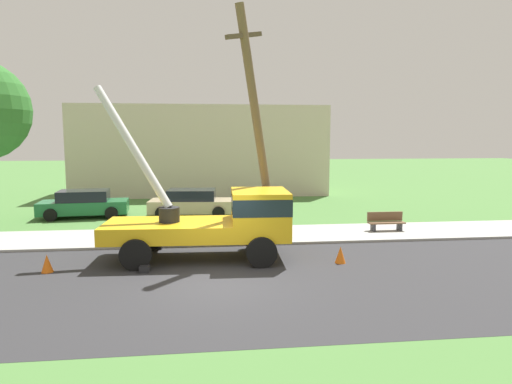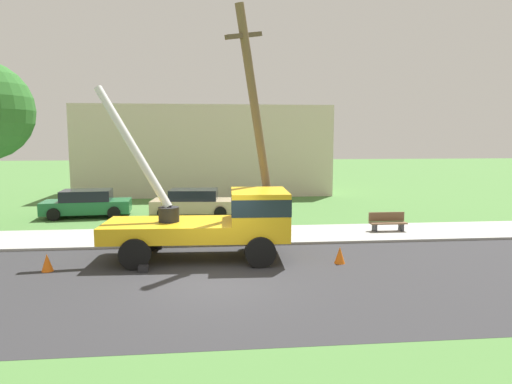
{
  "view_description": "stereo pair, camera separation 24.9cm",
  "coord_description": "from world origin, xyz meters",
  "px_view_note": "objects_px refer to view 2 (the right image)",
  "views": [
    {
      "loc": [
        -0.36,
        -12.49,
        4.15
      ],
      "look_at": [
        1.5,
        3.69,
        2.15
      ],
      "focal_mm": 31.29,
      "sensor_mm": 36.0,
      "label": 1
    },
    {
      "loc": [
        -0.11,
        -12.51,
        4.15
      ],
      "look_at": [
        1.5,
        3.69,
        2.15
      ],
      "focal_mm": 31.29,
      "sensor_mm": 36.0,
      "label": 2
    }
  ],
  "objects_px": {
    "traffic_cone_curbside": "(252,240)",
    "parked_sedan_green": "(87,203)",
    "parked_sedan_tan": "(194,203)",
    "traffic_cone_behind": "(47,263)",
    "park_bench": "(387,223)",
    "utility_truck": "(221,218)",
    "traffic_cone_ahead": "(340,255)",
    "leaning_utility_pole": "(258,127)"
  },
  "relations": [
    {
      "from": "leaning_utility_pole",
      "to": "parked_sedan_tan",
      "type": "xyz_separation_m",
      "value": [
        -2.69,
        6.96,
        -3.83
      ]
    },
    {
      "from": "leaning_utility_pole",
      "to": "traffic_cone_curbside",
      "type": "relative_size",
      "value": 15.79
    },
    {
      "from": "park_bench",
      "to": "traffic_cone_ahead",
      "type": "bearing_deg",
      "value": -127.63
    },
    {
      "from": "parked_sedan_green",
      "to": "parked_sedan_tan",
      "type": "distance_m",
      "value": 5.58
    },
    {
      "from": "parked_sedan_green",
      "to": "parked_sedan_tan",
      "type": "height_order",
      "value": "same"
    },
    {
      "from": "traffic_cone_ahead",
      "to": "traffic_cone_behind",
      "type": "bearing_deg",
      "value": 179.76
    },
    {
      "from": "parked_sedan_tan",
      "to": "traffic_cone_curbside",
      "type": "bearing_deg",
      "value": -70.99
    },
    {
      "from": "traffic_cone_behind",
      "to": "park_bench",
      "type": "height_order",
      "value": "park_bench"
    },
    {
      "from": "traffic_cone_ahead",
      "to": "traffic_cone_curbside",
      "type": "distance_m",
      "value": 3.69
    },
    {
      "from": "utility_truck",
      "to": "parked_sedan_green",
      "type": "height_order",
      "value": "utility_truck"
    },
    {
      "from": "parked_sedan_tan",
      "to": "park_bench",
      "type": "height_order",
      "value": "parked_sedan_tan"
    },
    {
      "from": "traffic_cone_behind",
      "to": "traffic_cone_curbside",
      "type": "distance_m",
      "value": 7.07
    },
    {
      "from": "traffic_cone_curbside",
      "to": "parked_sedan_tan",
      "type": "height_order",
      "value": "parked_sedan_tan"
    },
    {
      "from": "utility_truck",
      "to": "traffic_cone_behind",
      "type": "xyz_separation_m",
      "value": [
        -5.45,
        -1.03,
        -1.13
      ]
    },
    {
      "from": "traffic_cone_ahead",
      "to": "traffic_cone_curbside",
      "type": "height_order",
      "value": "same"
    },
    {
      "from": "utility_truck",
      "to": "park_bench",
      "type": "bearing_deg",
      "value": 24.78
    },
    {
      "from": "traffic_cone_ahead",
      "to": "parked_sedan_tan",
      "type": "distance_m",
      "value": 10.92
    },
    {
      "from": "parked_sedan_tan",
      "to": "park_bench",
      "type": "bearing_deg",
      "value": -31.11
    },
    {
      "from": "parked_sedan_green",
      "to": "traffic_cone_ahead",
      "type": "bearing_deg",
      "value": -42.6
    },
    {
      "from": "traffic_cone_behind",
      "to": "parked_sedan_tan",
      "type": "distance_m",
      "value": 10.46
    },
    {
      "from": "traffic_cone_curbside",
      "to": "parked_sedan_green",
      "type": "xyz_separation_m",
      "value": [
        -8.03,
        7.36,
        0.43
      ]
    },
    {
      "from": "traffic_cone_ahead",
      "to": "parked_sedan_tan",
      "type": "relative_size",
      "value": 0.12
    },
    {
      "from": "leaning_utility_pole",
      "to": "park_bench",
      "type": "height_order",
      "value": "leaning_utility_pole"
    },
    {
      "from": "traffic_cone_behind",
      "to": "parked_sedan_green",
      "type": "xyz_separation_m",
      "value": [
        -1.4,
        9.83,
        0.43
      ]
    },
    {
      "from": "utility_truck",
      "to": "traffic_cone_ahead",
      "type": "height_order",
      "value": "utility_truck"
    },
    {
      "from": "utility_truck",
      "to": "traffic_cone_behind",
      "type": "bearing_deg",
      "value": -169.28
    },
    {
      "from": "traffic_cone_behind",
      "to": "park_bench",
      "type": "relative_size",
      "value": 0.35
    },
    {
      "from": "leaning_utility_pole",
      "to": "traffic_cone_ahead",
      "type": "xyz_separation_m",
      "value": [
        2.46,
        -2.65,
        -4.26
      ]
    },
    {
      "from": "traffic_cone_ahead",
      "to": "park_bench",
      "type": "distance_m",
      "value": 5.61
    },
    {
      "from": "utility_truck",
      "to": "traffic_cone_curbside",
      "type": "height_order",
      "value": "utility_truck"
    },
    {
      "from": "traffic_cone_curbside",
      "to": "utility_truck",
      "type": "bearing_deg",
      "value": -129.24
    },
    {
      "from": "utility_truck",
      "to": "traffic_cone_behind",
      "type": "distance_m",
      "value": 5.66
    },
    {
      "from": "traffic_cone_curbside",
      "to": "park_bench",
      "type": "distance_m",
      "value": 6.43
    },
    {
      "from": "utility_truck",
      "to": "traffic_cone_behind",
      "type": "height_order",
      "value": "utility_truck"
    },
    {
      "from": "traffic_cone_curbside",
      "to": "parked_sedan_green",
      "type": "distance_m",
      "value": 10.9
    },
    {
      "from": "utility_truck",
      "to": "traffic_cone_curbside",
      "type": "xyz_separation_m",
      "value": [
        1.17,
        1.43,
        -1.13
      ]
    },
    {
      "from": "leaning_utility_pole",
      "to": "traffic_cone_ahead",
      "type": "relative_size",
      "value": 15.79
    },
    {
      "from": "traffic_cone_curbside",
      "to": "parked_sedan_tan",
      "type": "bearing_deg",
      "value": 109.01
    },
    {
      "from": "traffic_cone_ahead",
      "to": "leaning_utility_pole",
      "type": "bearing_deg",
      "value": 132.86
    },
    {
      "from": "leaning_utility_pole",
      "to": "traffic_cone_behind",
      "type": "bearing_deg",
      "value": -159.14
    },
    {
      "from": "utility_truck",
      "to": "park_bench",
      "type": "relative_size",
      "value": 4.22
    },
    {
      "from": "traffic_cone_curbside",
      "to": "parked_sedan_green",
      "type": "bearing_deg",
      "value": 137.48
    }
  ]
}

